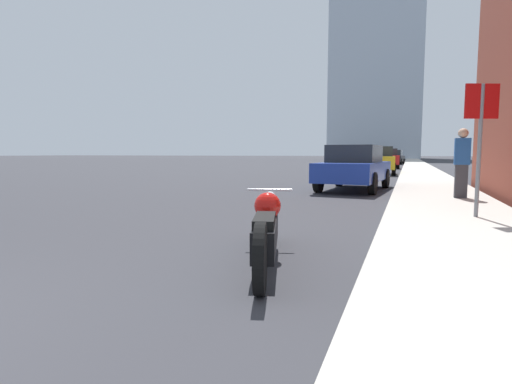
{
  "coord_description": "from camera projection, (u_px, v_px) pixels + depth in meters",
  "views": [
    {
      "loc": [
        3.91,
        -0.58,
        1.28
      ],
      "look_at": [
        1.45,
        5.88,
        0.61
      ],
      "focal_mm": 28.0,
      "sensor_mm": 36.0,
      "label": 1
    }
  ],
  "objects": [
    {
      "name": "parked_car_yellow",
      "position": [
        379.0,
        160.0,
        24.08
      ],
      "size": [
        2.02,
        3.99,
        1.69
      ],
      "rotation": [
        0.0,
        0.0,
        0.04
      ],
      "color": "gold",
      "rests_on": "ground_plane"
    },
    {
      "name": "stop_sign",
      "position": [
        481.0,
        127.0,
        6.97
      ],
      "size": [
        0.57,
        0.26,
        2.33
      ],
      "color": "slate",
      "rests_on": "sidewalk"
    },
    {
      "name": "parked_car_blue",
      "position": [
        354.0,
        167.0,
        13.84
      ],
      "size": [
        2.24,
        4.57,
        1.56
      ],
      "rotation": [
        0.0,
        0.0,
        -0.09
      ],
      "color": "#1E3899",
      "rests_on": "ground_plane"
    },
    {
      "name": "parked_car_black",
      "position": [
        395.0,
        157.0,
        46.24
      ],
      "size": [
        2.16,
        4.08,
        1.66
      ],
      "rotation": [
        0.0,
        0.0,
        -0.1
      ],
      "color": "black",
      "rests_on": "ground_plane"
    },
    {
      "name": "parked_car_red",
      "position": [
        388.0,
        158.0,
        34.17
      ],
      "size": [
        2.05,
        4.51,
        1.68
      ],
      "rotation": [
        0.0,
        0.0,
        0.07
      ],
      "color": "red",
      "rests_on": "ground_plane"
    },
    {
      "name": "sidewalk",
      "position": [
        417.0,
        166.0,
        37.57
      ],
      "size": [
        2.45,
        240.0,
        0.15
      ],
      "color": "#B2ADA3",
      "rests_on": "ground_plane"
    },
    {
      "name": "motorcycle",
      "position": [
        266.0,
        229.0,
        4.67
      ],
      "size": [
        1.0,
        2.65,
        0.8
      ],
      "rotation": [
        0.0,
        0.0,
        0.29
      ],
      "color": "black",
      "rests_on": "ground_plane"
    },
    {
      "name": "distant_tower",
      "position": [
        379.0,
        24.0,
        96.4
      ],
      "size": [
        20.53,
        20.53,
        64.95
      ],
      "color": "silver",
      "rests_on": "ground_plane"
    },
    {
      "name": "pedestrian",
      "position": [
        462.0,
        162.0,
        10.05
      ],
      "size": [
        0.36,
        0.25,
        1.75
      ],
      "color": "#38383D",
      "rests_on": "sidewalk"
    }
  ]
}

